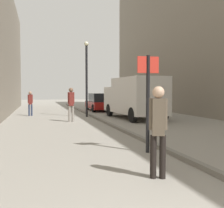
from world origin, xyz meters
TOP-DOWN VIEW (x-y plane):
  - ground_plane at (0.00, 12.00)m, footprint 80.00×80.00m
  - kerb_strip at (1.58, 12.00)m, footprint 0.16×40.00m
  - pedestrian_main_foreground at (-0.04, 13.48)m, footprint 0.36×0.24m
  - pedestrian_mid_block at (-2.24, 17.67)m, footprint 0.32×0.21m
  - pedestrian_far_crossing at (0.42, 3.42)m, footprint 0.33×0.26m
  - delivery_van at (3.80, 14.18)m, footprint 2.38×5.56m
  - parked_car at (3.23, 20.98)m, footprint 1.85×4.21m
  - street_sign_post at (1.08, 5.52)m, footprint 0.60×0.10m
  - lamp_post at (1.24, 15.98)m, footprint 0.28×0.28m

SIDE VIEW (x-z plane):
  - ground_plane at x=0.00m, z-range 0.00..0.00m
  - kerb_strip at x=1.58m, z-range 0.00..0.12m
  - parked_car at x=3.23m, z-range -0.01..1.44m
  - pedestrian_mid_block at x=-2.24m, z-range 0.13..1.75m
  - pedestrian_far_crossing at x=0.42m, z-range 0.14..1.88m
  - pedestrian_main_foreground at x=-0.04m, z-range 0.14..1.97m
  - delivery_van at x=3.80m, z-range 0.09..2.51m
  - street_sign_post at x=1.08m, z-range 0.25..2.85m
  - lamp_post at x=1.24m, z-range 0.34..5.10m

